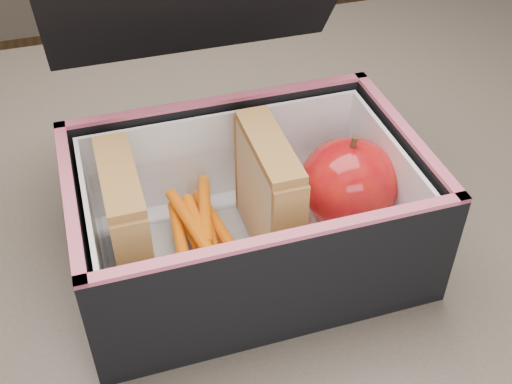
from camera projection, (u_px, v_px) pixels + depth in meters
kitchen_table at (284, 267)px, 0.68m from camera, size 1.20×0.80×0.75m
lunch_bag at (246, 202)px, 0.53m from camera, size 0.28×0.29×0.25m
plastic_tub at (201, 231)px, 0.52m from camera, size 0.16×0.11×0.07m
sandwich_left at (127, 225)px, 0.49m from camera, size 0.03×0.10×0.11m
sandwich_right at (268, 195)px, 0.52m from camera, size 0.03×0.10×0.11m
carrot_sticks at (202, 235)px, 0.54m from camera, size 0.05×0.13×0.03m
paper_napkin at (339, 221)px, 0.57m from camera, size 0.08×0.08×0.01m
red_apple at (349, 184)px, 0.55m from camera, size 0.10×0.10×0.09m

